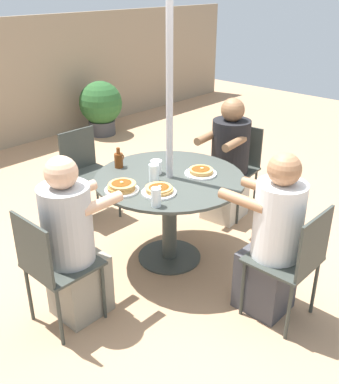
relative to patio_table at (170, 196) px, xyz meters
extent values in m
plane|color=tan|center=(0.00, 0.00, -0.56)|extent=(12.00, 12.00, 0.00)
cylinder|color=#383D38|center=(0.00, 0.00, -0.55)|extent=(0.51, 0.51, 0.01)
cylinder|color=#383D38|center=(0.00, 0.00, -0.21)|extent=(0.12, 0.12, 0.70)
cylinder|color=#383D38|center=(0.00, 0.00, 0.15)|extent=(1.14, 1.14, 0.02)
cylinder|color=#ADADB2|center=(0.00, 0.00, 0.69)|extent=(0.05, 0.05, 2.50)
cylinder|color=#333833|center=(0.84, -0.08, -0.35)|extent=(0.02, 0.02, 0.43)
cylinder|color=#333833|center=(0.80, 0.26, -0.35)|extent=(0.02, 0.02, 0.43)
cylinder|color=#333833|center=(1.18, -0.04, -0.35)|extent=(0.02, 0.02, 0.43)
cylinder|color=#333833|center=(1.14, 0.30, -0.35)|extent=(0.02, 0.02, 0.43)
cube|color=#333833|center=(0.99, 0.11, -0.12)|extent=(0.44, 0.44, 0.02)
cube|color=#333833|center=(1.18, 0.13, 0.08)|extent=(0.06, 0.38, 0.38)
cube|color=beige|center=(0.88, 0.10, -0.35)|extent=(0.39, 0.36, 0.43)
cylinder|color=black|center=(0.93, 0.10, 0.12)|extent=(0.34, 0.34, 0.51)
sphere|color=brown|center=(0.93, 0.10, 0.47)|extent=(0.21, 0.21, 0.21)
cylinder|color=brown|center=(0.75, -0.06, 0.24)|extent=(0.32, 0.10, 0.07)
cylinder|color=brown|center=(0.72, 0.22, 0.24)|extent=(0.32, 0.10, 0.07)
cylinder|color=#333833|center=(0.19, 0.82, -0.35)|extent=(0.02, 0.02, 0.43)
cylinder|color=#333833|center=(-0.15, 0.83, -0.35)|extent=(0.02, 0.02, 0.43)
cylinder|color=#333833|center=(0.20, 1.16, -0.35)|extent=(0.02, 0.02, 0.43)
cylinder|color=#333833|center=(-0.14, 1.17, -0.35)|extent=(0.02, 0.02, 0.43)
cube|color=#333833|center=(0.02, 0.99, -0.12)|extent=(0.41, 0.41, 0.02)
cube|color=#333833|center=(0.03, 1.18, 0.08)|extent=(0.38, 0.03, 0.38)
cylinder|color=#333833|center=(-0.82, 0.17, -0.35)|extent=(0.02, 0.02, 0.43)
cylinder|color=#333833|center=(-0.82, -0.17, -0.35)|extent=(0.02, 0.02, 0.43)
cylinder|color=#333833|center=(-1.16, 0.17, -0.35)|extent=(0.02, 0.02, 0.43)
cylinder|color=#333833|center=(-1.16, -0.17, -0.35)|extent=(0.02, 0.02, 0.43)
cube|color=#333833|center=(-0.99, 0.00, -0.12)|extent=(0.40, 0.40, 0.02)
cube|color=#333833|center=(-1.19, 0.00, 0.08)|extent=(0.02, 0.38, 0.38)
cube|color=gray|center=(-0.89, 0.00, -0.35)|extent=(0.33, 0.30, 0.43)
cylinder|color=#B2B2B2|center=(-0.93, 0.00, 0.13)|extent=(0.32, 0.32, 0.53)
sphere|color=#DBA884|center=(-0.93, 0.00, 0.49)|extent=(0.20, 0.20, 0.20)
cylinder|color=#DBA884|center=(-0.75, 0.13, 0.26)|extent=(0.30, 0.07, 0.07)
cylinder|color=#DBA884|center=(-0.75, -0.13, 0.26)|extent=(0.30, 0.07, 0.07)
cylinder|color=#333833|center=(-0.18, -0.82, -0.35)|extent=(0.02, 0.02, 0.43)
cylinder|color=#333833|center=(0.16, -0.82, -0.35)|extent=(0.02, 0.02, 0.43)
cylinder|color=#333833|center=(-0.18, -1.16, -0.35)|extent=(0.02, 0.02, 0.43)
cylinder|color=#333833|center=(0.16, -1.17, -0.35)|extent=(0.02, 0.02, 0.43)
cube|color=#333833|center=(-0.01, -0.99, -0.12)|extent=(0.40, 0.40, 0.02)
cube|color=#333833|center=(-0.01, -1.18, 0.08)|extent=(0.38, 0.02, 0.38)
cube|color=#3D3D42|center=(-0.01, -0.89, -0.35)|extent=(0.30, 0.33, 0.43)
cylinder|color=white|center=(-0.01, -0.93, 0.13)|extent=(0.31, 0.31, 0.53)
sphere|color=#A3704C|center=(-0.01, -0.93, 0.49)|extent=(0.20, 0.20, 0.20)
cylinder|color=#A3704C|center=(-0.13, -0.74, 0.26)|extent=(0.07, 0.33, 0.07)
cylinder|color=#A3704C|center=(0.12, -0.74, 0.26)|extent=(0.07, 0.33, 0.07)
cylinder|color=white|center=(0.19, -0.14, 0.17)|extent=(0.24, 0.24, 0.01)
cylinder|color=tan|center=(0.20, -0.14, 0.18)|extent=(0.17, 0.17, 0.01)
cylinder|color=tan|center=(0.20, -0.15, 0.19)|extent=(0.18, 0.18, 0.01)
cylinder|color=tan|center=(0.20, -0.14, 0.20)|extent=(0.18, 0.18, 0.01)
ellipsoid|color=brown|center=(0.19, -0.14, 0.21)|extent=(0.15, 0.13, 0.00)
cube|color=#F4E084|center=(0.20, -0.15, 0.21)|extent=(0.02, 0.02, 0.01)
cylinder|color=white|center=(-0.41, 0.08, 0.17)|extent=(0.24, 0.24, 0.01)
cylinder|color=tan|center=(-0.41, 0.07, 0.18)|extent=(0.18, 0.18, 0.01)
cylinder|color=tan|center=(-0.41, 0.08, 0.19)|extent=(0.19, 0.19, 0.01)
cylinder|color=tan|center=(-0.41, 0.08, 0.20)|extent=(0.19, 0.19, 0.01)
cylinder|color=tan|center=(-0.41, 0.07, 0.21)|extent=(0.19, 0.19, 0.01)
ellipsoid|color=brown|center=(-0.41, 0.08, 0.22)|extent=(0.14, 0.13, 0.00)
cube|color=#F4E084|center=(-0.41, 0.07, 0.23)|extent=(0.02, 0.02, 0.01)
cylinder|color=white|center=(-0.26, -0.14, 0.17)|extent=(0.24, 0.24, 0.01)
cylinder|color=tan|center=(-0.26, -0.14, 0.18)|extent=(0.17, 0.17, 0.01)
cylinder|color=tan|center=(-0.26, -0.14, 0.19)|extent=(0.19, 0.19, 0.01)
cylinder|color=tan|center=(-0.26, -0.13, 0.20)|extent=(0.19, 0.19, 0.01)
ellipsoid|color=brown|center=(-0.26, -0.14, 0.21)|extent=(0.15, 0.13, 0.00)
cube|color=#F4E084|center=(-0.26, -0.15, 0.21)|extent=(0.03, 0.03, 0.01)
cylinder|color=#602D0F|center=(-0.13, 0.42, 0.22)|extent=(0.07, 0.07, 0.11)
cylinder|color=#602D0F|center=(-0.13, 0.42, 0.30)|extent=(0.03, 0.03, 0.05)
torus|color=#602D0F|center=(-0.10, 0.42, 0.23)|extent=(0.05, 0.01, 0.05)
cylinder|color=white|center=(-0.02, 0.12, 0.21)|extent=(0.08, 0.08, 0.10)
cylinder|color=white|center=(-0.02, 0.12, 0.26)|extent=(0.09, 0.09, 0.01)
cylinder|color=silver|center=(-0.41, -0.26, 0.22)|extent=(0.07, 0.07, 0.13)
cylinder|color=silver|center=(-0.14, 0.03, 0.23)|extent=(0.07, 0.07, 0.13)
cylinder|color=#3D3D3F|center=(1.71, 2.91, -0.46)|extent=(0.38, 0.38, 0.20)
sphere|color=#285628|center=(1.71, 2.91, -0.10)|extent=(0.61, 0.61, 0.61)
camera|label=1|loc=(-2.28, -2.09, 1.51)|focal=42.00mm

